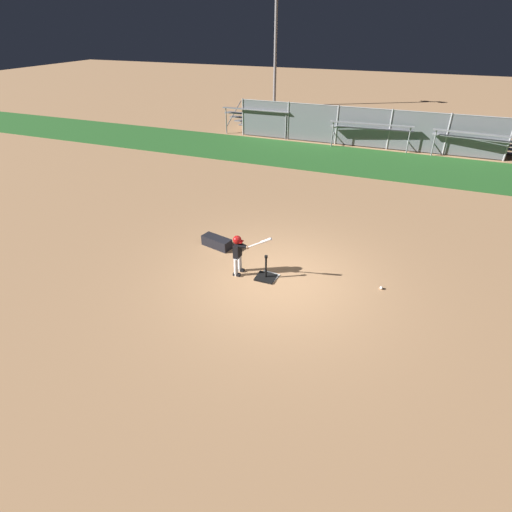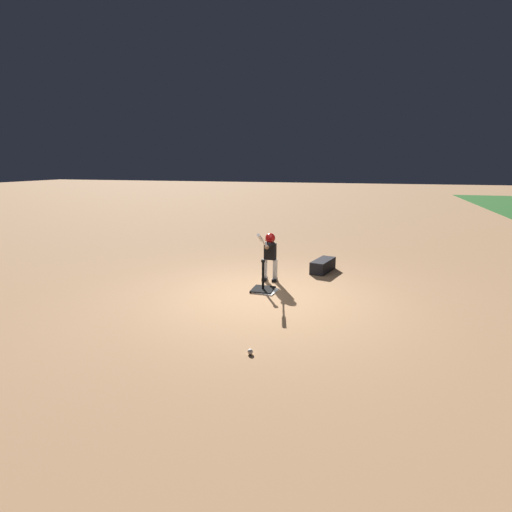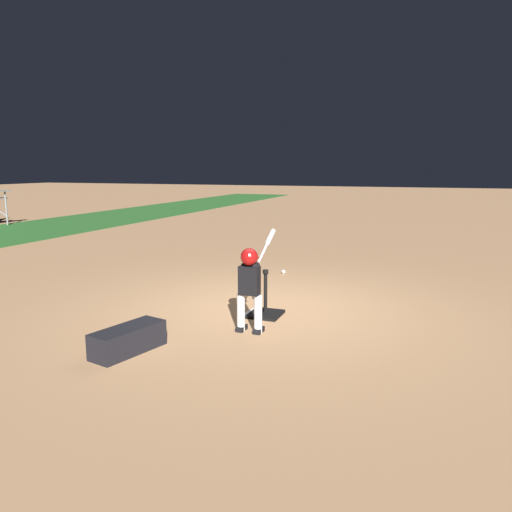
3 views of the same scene
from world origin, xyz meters
name	(u,v)px [view 3 (image 3 of 3)]	position (x,y,z in m)	size (l,w,h in m)	color
ground_plane	(267,309)	(0.00, 0.00, 0.00)	(90.00, 90.00, 0.00)	#AD7F56
home_plate	(262,314)	(-0.28, -0.04, 0.01)	(0.44, 0.44, 0.02)	white
batting_tee	(265,310)	(-0.32, -0.09, 0.08)	(0.46, 0.42, 0.63)	black
batter_child	(251,279)	(-0.98, -0.13, 0.65)	(0.97, 0.32, 1.16)	silver
baseball	(283,272)	(2.32, 0.46, 0.04)	(0.07, 0.07, 0.07)	white
equipment_bag	(128,340)	(-2.09, 0.86, 0.14)	(0.84, 0.32, 0.28)	black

